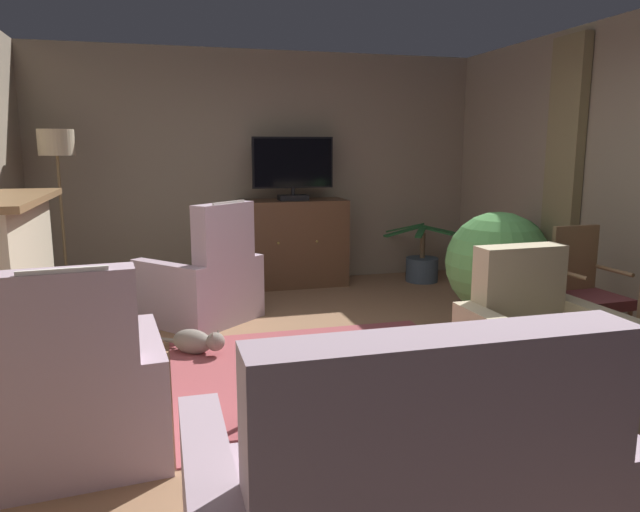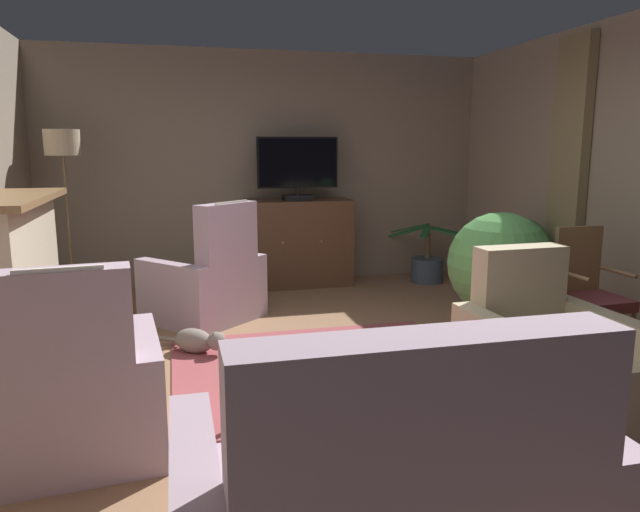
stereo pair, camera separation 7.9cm
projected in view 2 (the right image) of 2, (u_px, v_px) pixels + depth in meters
name	position (u px, v px, depth m)	size (l,w,h in m)	color
ground_plane	(346.00, 384.00, 4.12)	(5.78, 7.10, 0.04)	#936B4C
wall_back	(268.00, 169.00, 7.01)	(5.78, 0.10, 2.70)	gray
curtain_panel_far	(569.00, 160.00, 5.56)	(0.10, 0.44, 2.27)	#8E7F56
rug_central	(328.00, 373.00, 4.25)	(2.18, 2.07, 0.01)	#9E474C
fireplace	(13.00, 283.00, 4.44)	(0.91, 1.70, 1.26)	#4C4C51
tv_cabinet	(297.00, 245.00, 6.90)	(1.24, 0.54, 1.00)	#402A1C
television	(298.00, 167.00, 6.69)	(0.93, 0.20, 0.71)	black
coffee_table	(322.00, 367.00, 3.32)	(0.92, 0.52, 0.45)	brown
tv_remote	(340.00, 353.00, 3.33)	(0.17, 0.05, 0.02)	black
folded_newspaper	(302.00, 360.00, 3.24)	(0.30, 0.22, 0.01)	silver
armchair_facing_sofa	(208.00, 285.00, 5.51)	(1.22, 1.21, 1.14)	#AD93A3
armchair_beside_cabinet	(75.00, 396.00, 3.09)	(0.95, 0.95, 1.08)	#AD93A3
armchair_near_window	(544.00, 366.00, 3.53)	(0.87, 0.90, 1.00)	tan
side_chair_far_end	(588.00, 290.00, 4.53)	(0.47, 0.47, 1.00)	brown
potted_plant_tall_palm_by_window	(517.00, 257.00, 5.82)	(0.63, 0.63, 0.93)	beige
potted_plant_on_hearth_side	(500.00, 268.00, 4.65)	(0.82, 0.82, 1.11)	#3D4C5B
potted_plant_leafy_by_curtain	(427.00, 266.00, 7.12)	(0.92, 0.79, 0.71)	#3D4C5B
cat	(198.00, 341.00, 4.66)	(0.52, 0.50, 0.21)	gray
floor_lamp	(64.00, 168.00, 5.88)	(0.34, 0.34, 1.78)	#4C4233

